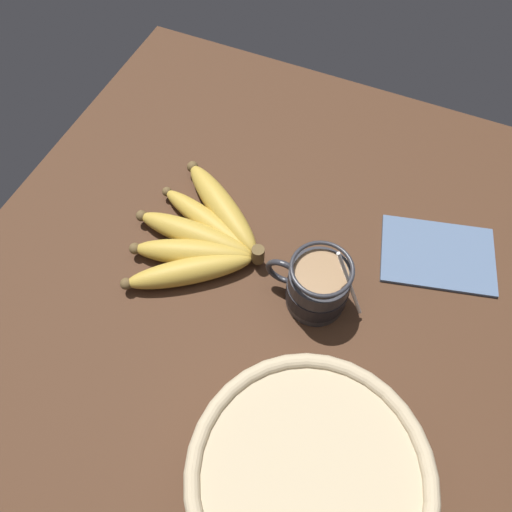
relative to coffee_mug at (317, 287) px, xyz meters
The scene contains 5 objects.
table 11.12cm from the coffee_mug, 18.93° to the right, with size 91.90×91.90×3.73cm.
coffee_mug is the anchor object (origin of this frame).
banana_bunch 20.31cm from the coffee_mug, ahead, with size 22.49×27.72×4.43cm.
woven_basket 26.53cm from the coffee_mug, 106.79° to the left, with size 26.77×26.77×12.94cm.
napkin 22.02cm from the coffee_mug, 135.42° to the right, with size 20.32×16.44×0.60cm.
Camera 1 is at (-13.78, 36.74, 72.43)cm, focal length 35.00 mm.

